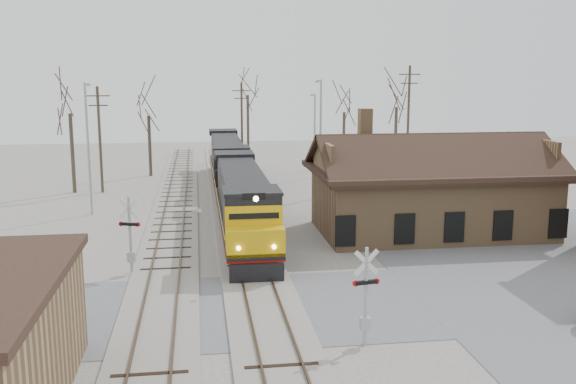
{
  "coord_description": "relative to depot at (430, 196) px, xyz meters",
  "views": [
    {
      "loc": [
        -2.71,
        -26.61,
        10.12
      ],
      "look_at": [
        2.36,
        9.0,
        3.44
      ],
      "focal_mm": 40.0,
      "sensor_mm": 36.0,
      "label": 1
    }
  ],
  "objects": [
    {
      "name": "road",
      "position": [
        -11.99,
        -12.0,
        -2.39
      ],
      "size": [
        60.0,
        9.0,
        0.03
      ],
      "primitive_type": "cube",
      "color": "slate",
      "rests_on": "ground"
    },
    {
      "name": "track_main",
      "position": [
        -11.99,
        3.0,
        -2.34
      ],
      "size": [
        3.4,
        90.0,
        0.24
      ],
      "color": "#A8A298",
      "rests_on": "ground"
    },
    {
      "name": "ground",
      "position": [
        -11.99,
        -12.0,
        -2.41
      ],
      "size": [
        140.0,
        140.0,
        0.0
      ],
      "primitive_type": "plane",
      "color": "#A8A298",
      "rests_on": "ground"
    },
    {
      "name": "crossbuck_near",
      "position": [
        -8.62,
        -16.47,
        -0.6
      ],
      "size": [
        1.08,
        0.29,
        3.81
      ],
      "rotation": [
        0.0,
        0.0,
        0.17
      ],
      "color": "#A5A8AD",
      "rests_on": "ground"
    },
    {
      "name": "tree_a",
      "position": [
        -25.25,
        17.68,
        5.49
      ],
      "size": [
        4.53,
        4.53,
        11.09
      ],
      "color": "#382D23",
      "rests_on": "ground"
    },
    {
      "name": "track_siding",
      "position": [
        -16.49,
        3.0,
        -2.34
      ],
      "size": [
        3.4,
        90.0,
        0.24
      ],
      "color": "#A8A298",
      "rests_on": "ground"
    },
    {
      "name": "locomotive_trailing",
      "position": [
        -11.99,
        19.95,
        -0.15
      ],
      "size": [
        2.89,
        19.38,
        4.07
      ],
      "color": "black",
      "rests_on": "ground"
    },
    {
      "name": "tree_e",
      "position": [
        5.24,
        24.05,
        5.47
      ],
      "size": [
        4.51,
        4.51,
        11.06
      ],
      "color": "#382D23",
      "rests_on": "ground"
    },
    {
      "name": "utility_pole_b",
      "position": [
        -9.87,
        30.74,
        2.35
      ],
      "size": [
        2.0,
        0.24,
        9.08
      ],
      "color": "#382D23",
      "rests_on": "ground"
    },
    {
      "name": "utility_pole_a",
      "position": [
        -22.88,
        17.44,
        2.34
      ],
      "size": [
        2.0,
        0.24,
        9.05
      ],
      "color": "#382D23",
      "rests_on": "ground"
    },
    {
      "name": "crossbuck_far",
      "position": [
        -18.19,
        -6.31,
        -0.51
      ],
      "size": [
        1.12,
        0.43,
        4.03
      ],
      "rotation": [
        0.0,
        0.0,
        2.83
      ],
      "color": "#A5A8AD",
      "rests_on": "ground"
    },
    {
      "name": "streetlight_a",
      "position": [
        -22.41,
        8.57,
        2.88
      ],
      "size": [
        0.25,
        2.04,
        9.49
      ],
      "color": "#A5A8AD",
      "rests_on": "ground"
    },
    {
      "name": "streetlight_b",
      "position": [
        -4.77,
        12.57,
        2.95
      ],
      "size": [
        0.25,
        2.04,
        9.63
      ],
      "color": "#A5A8AD",
      "rests_on": "ground"
    },
    {
      "name": "utility_pole_c",
      "position": [
        4.61,
        18.45,
        3.24
      ],
      "size": [
        2.0,
        0.24,
        10.82
      ],
      "color": "#382D23",
      "rests_on": "ground"
    },
    {
      "name": "tree_b",
      "position": [
        -19.38,
        26.1,
        4.58
      ],
      "size": [
        4.01,
        4.01,
        9.82
      ],
      "color": "#382D23",
      "rests_on": "ground"
    },
    {
      "name": "depot",
      "position": [
        0.0,
        0.0,
        0.0
      ],
      "size": [
        15.2,
        9.31,
        7.9
      ],
      "color": "#97734E",
      "rests_on": "ground"
    },
    {
      "name": "locomotive_lead",
      "position": [
        -11.99,
        0.29,
        -0.15
      ],
      "size": [
        2.89,
        19.38,
        4.3
      ],
      "color": "black",
      "rests_on": "ground"
    },
    {
      "name": "tree_c",
      "position": [
        -8.6,
        38.34,
        6.43
      ],
      "size": [
        5.06,
        5.06,
        12.4
      ],
      "color": "#382D23",
      "rests_on": "ground"
    },
    {
      "name": "streetlight_c",
      "position": [
        -3.32,
        23.01,
        2.21
      ],
      "size": [
        0.25,
        2.04,
        8.17
      ],
      "color": "#A5A8AD",
      "rests_on": "ground"
    },
    {
      "name": "tree_d",
      "position": [
        1.44,
        30.82,
        4.45
      ],
      "size": [
        3.93,
        3.93,
        9.64
      ],
      "color": "#382D23",
      "rests_on": "ground"
    }
  ]
}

